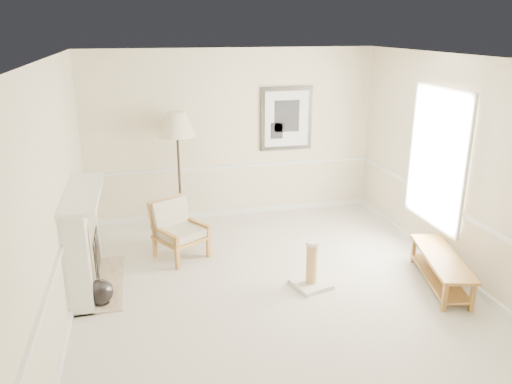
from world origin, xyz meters
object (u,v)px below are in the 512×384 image
floor_lamp (177,128)px  scratching_post (311,272)px  bench (441,266)px  armchair (177,226)px  floor_vase (101,292)px

floor_lamp → scratching_post: 3.24m
floor_lamp → scratching_post: (1.46, -2.47, -1.49)m
floor_lamp → bench: bearing=-42.1°
floor_lamp → bench: (3.12, -2.81, -1.42)m
armchair → scratching_post: armchair is taller
armchair → floor_lamp: bearing=50.7°
floor_vase → armchair: floor_vase is taller
floor_vase → armchair: (1.03, 1.20, 0.29)m
armchair → bench: 3.69m
floor_vase → floor_lamp: (1.18, 2.32, 1.52)m
bench → floor_lamp: bearing=137.9°
armchair → bench: (3.27, -1.69, -0.18)m
scratching_post → floor_vase: bearing=176.8°
armchair → bench: size_ratio=0.61×
bench → armchair: bearing=152.7°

